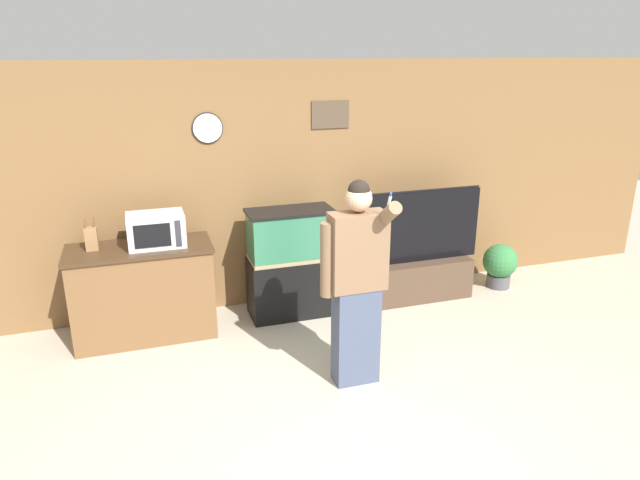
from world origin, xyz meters
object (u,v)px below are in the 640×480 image
at_px(counter_island, 143,292).
at_px(microwave, 156,230).
at_px(aquarium_on_stand, 291,263).
at_px(person_standing, 356,282).
at_px(tv_on_stand, 419,267).
at_px(potted_plant, 500,264).
at_px(knife_block, 91,238).

bearing_deg(counter_island, microwave, -3.03).
distance_m(aquarium_on_stand, person_standing, 1.47).
bearing_deg(microwave, person_standing, -43.16).
xyz_separation_m(tv_on_stand, potted_plant, (1.06, -0.02, -0.08)).
height_order(counter_island, knife_block, knife_block).
xyz_separation_m(microwave, aquarium_on_stand, (1.32, 0.04, -0.51)).
bearing_deg(potted_plant, knife_block, 178.87).
height_order(counter_island, person_standing, person_standing).
distance_m(tv_on_stand, person_standing, 1.98).
bearing_deg(aquarium_on_stand, potted_plant, -1.47).
relative_size(person_standing, potted_plant, 3.33).
height_order(tv_on_stand, potted_plant, tv_on_stand).
bearing_deg(knife_block, counter_island, -7.56).
xyz_separation_m(knife_block, aquarium_on_stand, (1.89, -0.02, -0.46)).
xyz_separation_m(person_standing, potted_plant, (2.38, 1.36, -0.62)).
height_order(counter_island, microwave, microwave).
bearing_deg(potted_plant, person_standing, -150.25).
distance_m(counter_island, knife_block, 0.70).
bearing_deg(aquarium_on_stand, counter_island, -178.79).
distance_m(aquarium_on_stand, tv_on_stand, 1.49).
bearing_deg(potted_plant, tv_on_stand, 178.96).
relative_size(counter_island, aquarium_on_stand, 1.17).
height_order(knife_block, person_standing, person_standing).
bearing_deg(person_standing, potted_plant, 29.75).
relative_size(knife_block, person_standing, 0.17).
distance_m(counter_island, tv_on_stand, 2.97).
relative_size(microwave, knife_block, 1.76).
relative_size(aquarium_on_stand, person_standing, 0.66).
bearing_deg(person_standing, tv_on_stand, 46.22).
xyz_separation_m(microwave, tv_on_stand, (2.80, -0.01, -0.71)).
xyz_separation_m(aquarium_on_stand, potted_plant, (2.54, -0.06, -0.29)).
relative_size(counter_island, tv_on_stand, 0.95).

